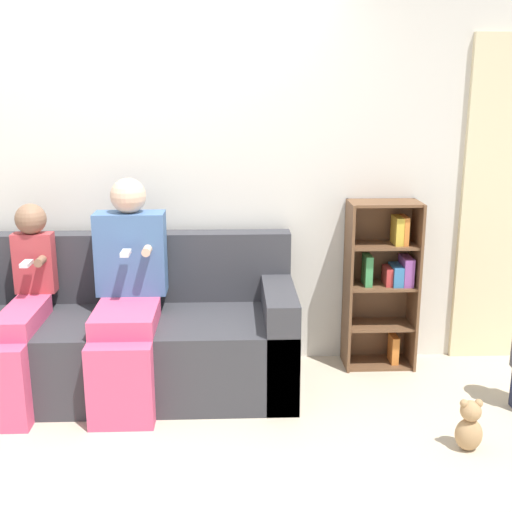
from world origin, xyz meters
name	(u,v)px	position (x,y,z in m)	size (l,w,h in m)	color
ground_plane	(129,426)	(0.00, 0.00, 0.00)	(14.00, 14.00, 0.00)	beige
back_wall	(141,175)	(0.00, 0.95, 1.27)	(10.00, 0.06, 2.55)	silver
curtain_panel	(508,204)	(2.42, 0.90, 1.08)	(0.64, 0.04, 2.16)	beige
couch	(122,340)	(-0.10, 0.50, 0.31)	(2.13, 0.82, 0.92)	#38383D
adult_seated	(127,288)	(-0.03, 0.40, 0.68)	(0.42, 0.77, 1.30)	#DB4C75
child_seated	(23,305)	(-0.63, 0.36, 0.59)	(0.24, 0.79, 1.14)	#DB4C75
bookshelf	(383,281)	(1.58, 0.80, 0.58)	(0.46, 0.28, 1.12)	brown
teddy_bear	(469,426)	(1.80, -0.31, 0.13)	(0.14, 0.12, 0.29)	tan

